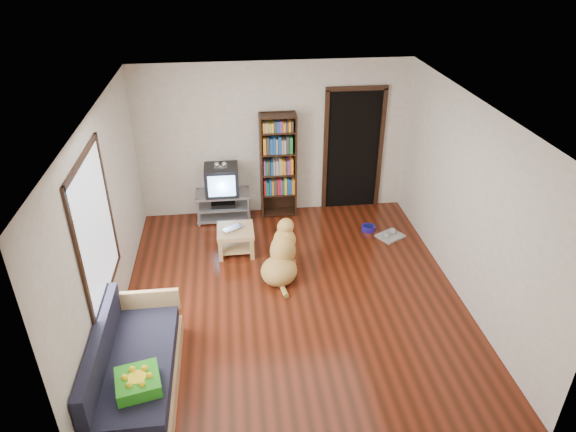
{
  "coord_description": "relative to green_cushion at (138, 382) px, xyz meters",
  "views": [
    {
      "loc": [
        -0.72,
        -5.51,
        4.35
      ],
      "look_at": [
        0.01,
        0.62,
        0.9
      ],
      "focal_mm": 32.0,
      "sensor_mm": 36.0,
      "label": 1
    }
  ],
  "objects": [
    {
      "name": "dog",
      "position": [
        1.66,
        2.3,
        -0.19
      ],
      "size": [
        0.69,
        1.0,
        0.82
      ],
      "color": "#B98847",
      "rests_on": "ground"
    },
    {
      "name": "doorway",
      "position": [
        3.1,
        4.27,
        0.63
      ],
      "size": [
        1.03,
        0.05,
        2.19
      ],
      "color": "black",
      "rests_on": "wall_back"
    },
    {
      "name": "coffee_table",
      "position": [
        1.03,
        2.98,
        -0.21
      ],
      "size": [
        0.55,
        0.55,
        0.4
      ],
      "color": "tan",
      "rests_on": "ground"
    },
    {
      "name": "ceiling",
      "position": [
        1.75,
        1.79,
        2.11
      ],
      "size": [
        5.0,
        5.0,
        0.0
      ],
      "primitive_type": "plane",
      "rotation": [
        3.14,
        0.0,
        0.0
      ],
      "color": "white",
      "rests_on": "ground"
    },
    {
      "name": "wall_left",
      "position": [
        -0.5,
        1.79,
        0.81
      ],
      "size": [
        0.0,
        5.0,
        5.0
      ],
      "primitive_type": "plane",
      "rotation": [
        1.57,
        0.0,
        1.57
      ],
      "color": "beige",
      "rests_on": "ground"
    },
    {
      "name": "dog_bowl",
      "position": [
        3.22,
        3.37,
        -0.45
      ],
      "size": [
        0.22,
        0.22,
        0.08
      ],
      "primitive_type": "cylinder",
      "color": "#26169A",
      "rests_on": "ground"
    },
    {
      "name": "wall_front",
      "position": [
        1.75,
        -0.71,
        0.81
      ],
      "size": [
        4.5,
        0.0,
        4.5
      ],
      "primitive_type": "plane",
      "rotation": [
        -1.57,
        0.0,
        0.0
      ],
      "color": "beige",
      "rests_on": "ground"
    },
    {
      "name": "tv_stand",
      "position": [
        0.85,
        4.04,
        -0.22
      ],
      "size": [
        0.9,
        0.45,
        0.5
      ],
      "color": "#99999E",
      "rests_on": "ground"
    },
    {
      "name": "ground",
      "position": [
        1.75,
        1.79,
        -0.49
      ],
      "size": [
        5.0,
        5.0,
        0.0
      ],
      "primitive_type": "plane",
      "color": "#591E0F",
      "rests_on": "ground"
    },
    {
      "name": "wall_back",
      "position": [
        1.75,
        4.29,
        0.81
      ],
      "size": [
        4.5,
        0.0,
        4.5
      ],
      "primitive_type": "plane",
      "rotation": [
        1.57,
        0.0,
        0.0
      ],
      "color": "beige",
      "rests_on": "ground"
    },
    {
      "name": "grey_rag",
      "position": [
        3.52,
        3.12,
        -0.47
      ],
      "size": [
        0.51,
        0.48,
        0.03
      ],
      "primitive_type": "cube",
      "rotation": [
        0.0,
        0.0,
        0.51
      ],
      "color": "#9B9B9B",
      "rests_on": "ground"
    },
    {
      "name": "green_cushion",
      "position": [
        0.0,
        0.0,
        0.0
      ],
      "size": [
        0.5,
        0.5,
        0.14
      ],
      "primitive_type": "cube",
      "rotation": [
        0.0,
        0.0,
        0.22
      ],
      "color": "#3A9C1C",
      "rests_on": "sofa"
    },
    {
      "name": "window",
      "position": [
        -0.48,
        1.29,
        1.01
      ],
      "size": [
        0.03,
        1.46,
        1.7
      ],
      "color": "white",
      "rests_on": "wall_left"
    },
    {
      "name": "laptop",
      "position": [
        1.03,
        2.95,
        -0.08
      ],
      "size": [
        0.4,
        0.36,
        0.03
      ],
      "primitive_type": "imported",
      "rotation": [
        0.0,
        0.0,
        0.57
      ],
      "color": "silver",
      "rests_on": "coffee_table"
    },
    {
      "name": "wall_right",
      "position": [
        4.0,
        1.79,
        0.81
      ],
      "size": [
        0.0,
        5.0,
        5.0
      ],
      "primitive_type": "plane",
      "rotation": [
        1.57,
        0.0,
        -1.57
      ],
      "color": "beige",
      "rests_on": "ground"
    },
    {
      "name": "sofa",
      "position": [
        -0.12,
        0.41,
        -0.23
      ],
      "size": [
        0.8,
        1.8,
        0.8
      ],
      "color": "tan",
      "rests_on": "ground"
    },
    {
      "name": "crt_tv",
      "position": [
        0.85,
        4.06,
        0.25
      ],
      "size": [
        0.55,
        0.52,
        0.58
      ],
      "color": "black",
      "rests_on": "tv_stand"
    },
    {
      "name": "bookshelf",
      "position": [
        1.8,
        4.13,
        0.51
      ],
      "size": [
        0.6,
        0.3,
        1.8
      ],
      "color": "black",
      "rests_on": "ground"
    }
  ]
}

